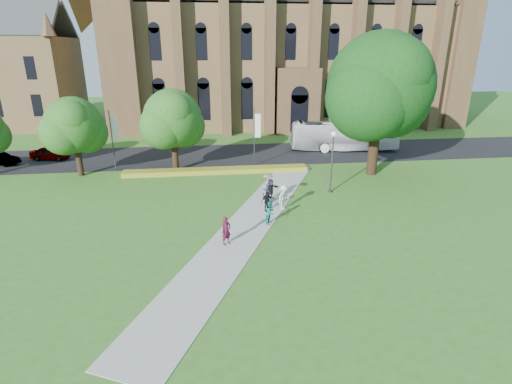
{
  "coord_description": "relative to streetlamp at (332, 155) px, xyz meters",
  "views": [
    {
      "loc": [
        -2.76,
        -24.61,
        11.75
      ],
      "look_at": [
        0.66,
        2.91,
        1.6
      ],
      "focal_mm": 28.0,
      "sensor_mm": 36.0,
      "label": 1
    }
  ],
  "objects": [
    {
      "name": "streetlamp",
      "position": [
        0.0,
        0.0,
        0.0
      ],
      "size": [
        0.44,
        0.44,
        5.24
      ],
      "color": "#38383D",
      "rests_on": "ground"
    },
    {
      "name": "pedestrian_5",
      "position": [
        -5.34,
        -1.14,
        -2.4
      ],
      "size": [
        1.59,
        1.32,
        1.71
      ],
      "primitive_type": "imported",
      "rotation": [
        0.0,
        0.0,
        0.61
      ],
      "color": "black",
      "rests_on": "footpath"
    },
    {
      "name": "tour_coach",
      "position": [
        5.88,
        14.04,
        -1.53
      ],
      "size": [
        12.76,
        4.35,
        3.48
      ],
      "primitive_type": "imported",
      "rotation": [
        0.0,
        0.0,
        1.46
      ],
      "color": "white",
      "rests_on": "road"
    },
    {
      "name": "pedestrian_2",
      "position": [
        -4.7,
        -3.37,
        -2.3
      ],
      "size": [
        1.37,
        1.38,
        1.91
      ],
      "primitive_type": "imported",
      "rotation": [
        0.0,
        0.0,
        0.8
      ],
      "color": "silver",
      "rests_on": "footpath"
    },
    {
      "name": "parasol",
      "position": [
        -5.76,
        -2.2,
        -1.21
      ],
      "size": [
        0.92,
        0.92,
        0.66
      ],
      "primitive_type": "imported",
      "rotation": [
        0.0,
        0.0,
        -0.25
      ],
      "color": "#CC909B",
      "rests_on": "pedestrian_4"
    },
    {
      "name": "large_tree",
      "position": [
        5.5,
        4.5,
        5.07
      ],
      "size": [
        9.6,
        9.6,
        13.2
      ],
      "color": "#332114",
      "rests_on": "ground"
    },
    {
      "name": "banner_pole_0",
      "position": [
        -5.39,
        8.7,
        0.09
      ],
      "size": [
        0.7,
        0.1,
        6.0
      ],
      "color": "#38383D",
      "rests_on": "ground"
    },
    {
      "name": "pedestrian_1",
      "position": [
        -6.12,
        -5.82,
        -2.43
      ],
      "size": [
        0.98,
        1.02,
        1.65
      ],
      "primitive_type": "imported",
      "rotation": [
        0.0,
        0.0,
        0.94
      ],
      "color": "#166C70",
      "rests_on": "footpath"
    },
    {
      "name": "cathedral",
      "position": [
        2.5,
        33.23,
        9.69
      ],
      "size": [
        52.6,
        18.25,
        28.0
      ],
      "color": "brown",
      "rests_on": "ground"
    },
    {
      "name": "pedestrian_0",
      "position": [
        -9.34,
        -8.61,
        -2.33
      ],
      "size": [
        0.81,
        0.74,
        1.85
      ],
      "primitive_type": "imported",
      "rotation": [
        0.0,
        0.0,
        0.59
      ],
      "color": "#4C1127",
      "rests_on": "footpath"
    },
    {
      "name": "street_tree_0",
      "position": [
        -22.5,
        7.5,
        1.58
      ],
      "size": [
        5.2,
        5.2,
        7.5
      ],
      "color": "#332114",
      "rests_on": "ground"
    },
    {
      "name": "pedestrian_3",
      "position": [
        -6.03,
        -3.58,
        -2.46
      ],
      "size": [
        1.01,
        0.73,
        1.59
      ],
      "primitive_type": "imported",
      "rotation": [
        0.0,
        0.0,
        0.42
      ],
      "color": "black",
      "rests_on": "footpath"
    },
    {
      "name": "ground",
      "position": [
        -7.5,
        -6.5,
        -3.3
      ],
      "size": [
        160.0,
        160.0,
        0.0
      ],
      "primitive_type": "plane",
      "color": "#39681F",
      "rests_on": "ground"
    },
    {
      "name": "street_tree_1",
      "position": [
        -13.5,
        8.0,
        1.93
      ],
      "size": [
        5.6,
        5.6,
        8.05
      ],
      "color": "#332114",
      "rests_on": "ground"
    },
    {
      "name": "car_0",
      "position": [
        -27.49,
        13.86,
        -2.59
      ],
      "size": [
        4.23,
        2.21,
        1.37
      ],
      "primitive_type": "imported",
      "rotation": [
        0.0,
        0.0,
        1.42
      ],
      "color": "gray",
      "rests_on": "road"
    },
    {
      "name": "flower_hedge",
      "position": [
        -9.5,
        6.7,
        -3.07
      ],
      "size": [
        18.0,
        1.4,
        0.45
      ],
      "primitive_type": "cube",
      "color": "gold",
      "rests_on": "ground"
    },
    {
      "name": "banner_pole_1",
      "position": [
        -19.39,
        8.7,
        0.09
      ],
      "size": [
        0.7,
        0.1,
        6.0
      ],
      "color": "#38383D",
      "rests_on": "ground"
    },
    {
      "name": "car_1",
      "position": [
        -31.92,
        12.21,
        -2.63
      ],
      "size": [
        4.17,
        2.43,
        1.3
      ],
      "primitive_type": "imported",
      "rotation": [
        0.0,
        0.0,
        1.29
      ],
      "color": "gray",
      "rests_on": "road"
    },
    {
      "name": "footpath",
      "position": [
        -7.5,
        -5.5,
        -3.28
      ],
      "size": [
        15.58,
        28.54,
        0.04
      ],
      "primitive_type": "cube",
      "rotation": [
        0.0,
        0.0,
        -0.44
      ],
      "color": "#B2B2A8",
      "rests_on": "ground"
    },
    {
      "name": "road",
      "position": [
        -7.5,
        13.5,
        -3.29
      ],
      "size": [
        160.0,
        10.0,
        0.02
      ],
      "primitive_type": "cube",
      "color": "black",
      "rests_on": "ground"
    },
    {
      "name": "pedestrian_4",
      "position": [
        -5.94,
        -2.3,
        -2.4
      ],
      "size": [
        1.0,
        0.95,
        1.72
      ],
      "primitive_type": "imported",
      "rotation": [
        0.0,
        0.0,
        0.68
      ],
      "color": "slate",
      "rests_on": "footpath"
    }
  ]
}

